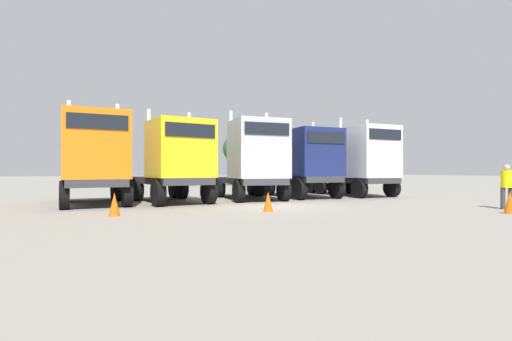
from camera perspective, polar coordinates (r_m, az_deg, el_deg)
The scene contains 13 objects.
ground at distance 15.58m, azimuth 3.25°, elevation -5.31°, with size 200.00×200.00×0.00m, color gray.
semi_truck_orange at distance 16.64m, azimuth -23.19°, elevation 1.82°, with size 2.83×5.90×4.35m.
semi_truck_yellow at distance 16.88m, azimuth -12.09°, elevation 1.53°, with size 3.28×5.96×4.17m.
semi_truck_silver at distance 18.28m, azimuth -0.27°, elevation 1.72°, with size 2.97×6.05×4.42m.
semi_truck_navy at distance 20.12m, azimuth 7.63°, elevation 1.30°, with size 2.58×5.93×4.16m.
semi_truck_white at distance 21.87m, azimuth 15.90°, elevation 1.42°, with size 2.55×5.95×4.44m.
visitor_in_hivis at distance 16.83m, azimuth 33.75°, elevation -1.64°, with size 0.54×0.54×1.66m.
traffic_cone_near at distance 15.15m, azimuth 34.07°, elevation -4.06°, with size 0.36×0.36×0.74m, color #F2590C.
traffic_cone_mid at distance 12.70m, azimuth -20.67°, elevation -4.84°, with size 0.36×0.36×0.73m, color #F2590C.
traffic_cone_far at distance 13.25m, azimuth 1.85°, elevation -4.73°, with size 0.36×0.36×0.70m, color #F2590C.
oak_far_left at distance 35.89m, azimuth -25.16°, elevation 3.38°, with size 2.90×2.90×5.06m.
oak_far_centre at distance 35.38m, azimuth -10.92°, elevation 3.94°, with size 3.05×3.05×5.45m.
oak_far_right at distance 35.83m, azimuth -2.71°, elevation 3.28°, with size 2.92×2.92×5.00m.
Camera 1 is at (-6.98, -13.86, 1.43)m, focal length 26.39 mm.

